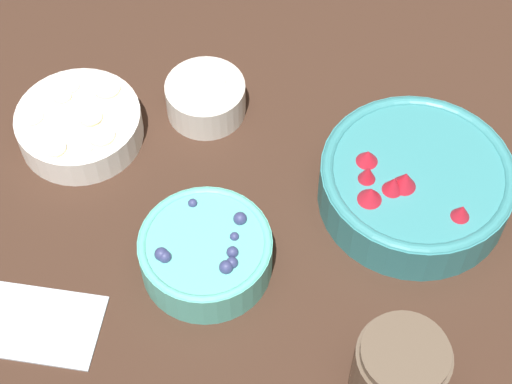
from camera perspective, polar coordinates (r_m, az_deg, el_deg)
ground_plane at (r=1.03m, az=2.71°, el=-1.73°), size 4.00×4.00×0.00m
bowl_strawberries at (r=1.03m, az=10.67°, el=0.65°), size 0.23×0.23×0.08m
bowl_blueberries at (r=0.97m, az=-3.26°, el=-3.98°), size 0.15×0.15×0.06m
bowl_bananas at (r=1.10m, az=-11.58°, el=4.55°), size 0.16×0.16×0.05m
bowl_cream at (r=1.10m, az=-3.25°, el=6.49°), size 0.10×0.10×0.06m
jar_chocolate at (r=0.90m, az=9.57°, el=-11.83°), size 0.10×0.10×0.10m
napkin at (r=0.98m, az=-14.01°, el=-8.52°), size 0.14×0.11×0.01m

